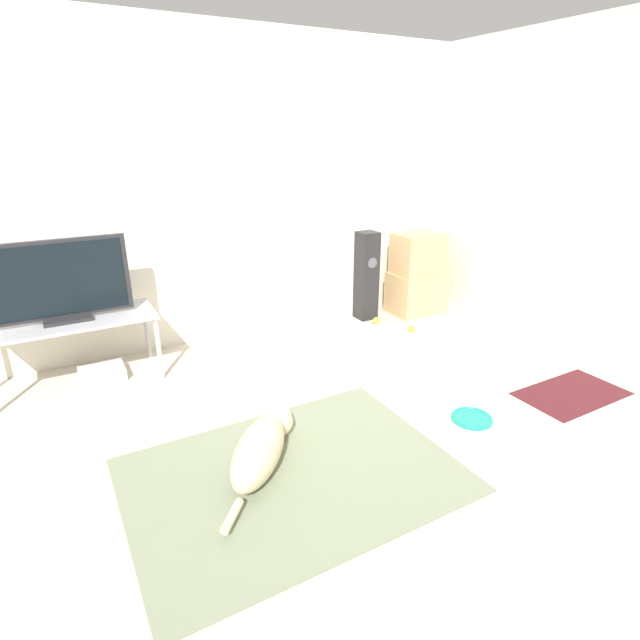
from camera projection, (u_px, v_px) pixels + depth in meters
The scene contains 14 objects.
ground_plane at pixel (324, 463), 2.82m from camera, with size 12.00×12.00×0.00m, color #BCB29E.
wall_back at pixel (197, 193), 4.07m from camera, with size 8.00×0.06×2.55m.
area_rug at pixel (293, 475), 2.71m from camera, with size 1.74×1.27×0.01m.
dog at pixel (262, 446), 2.73m from camera, with size 0.68×0.76×0.27m.
frisbee at pixel (472, 418), 3.23m from camera, with size 0.26×0.26×0.03m.
cardboard_box_lower at pixel (416, 292), 5.09m from camera, with size 0.53×0.39×0.41m.
cardboard_box_upper at pixel (418, 253), 4.95m from camera, with size 0.47×0.34×0.40m.
floor_speaker at pixel (366, 276), 4.85m from camera, with size 0.18×0.19×0.86m.
tv_stand at pixel (70, 327), 3.54m from camera, with size 1.16×0.49×0.50m.
tv at pixel (61, 282), 3.42m from camera, with size 0.90×0.20×0.57m.
tennis_ball_by_boxes at pixel (411, 329), 4.63m from camera, with size 0.07×0.07×0.07m.
tennis_ball_near_speaker at pixel (376, 321), 4.83m from camera, with size 0.07×0.07×0.07m.
game_console at pixel (102, 374), 3.75m from camera, with size 0.32×0.25×0.09m.
door_mat at pixel (572, 393), 3.55m from camera, with size 0.78×0.45×0.01m.
Camera 1 is at (-1.17, -2.03, 1.76)m, focal length 28.00 mm.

